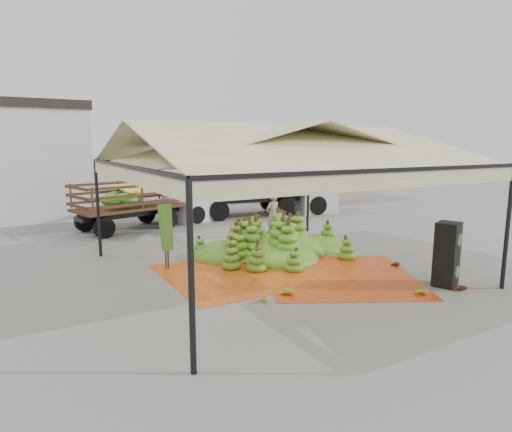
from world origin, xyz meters
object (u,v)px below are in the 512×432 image
speaker_stack (447,254)px  truck_right (272,185)px  banana_heap (278,234)px  vendor (273,215)px  truck_left (151,198)px

speaker_stack → truck_right: 11.78m
banana_heap → vendor: 2.16m
vendor → truck_right: (2.85, 4.75, 0.61)m
speaker_stack → truck_left: bearing=88.6°
speaker_stack → truck_left: size_ratio=0.26×
truck_left → truck_right: (6.17, 0.27, 0.23)m
truck_left → truck_right: 6.18m
truck_right → vendor: bearing=-111.8°
speaker_stack → vendor: size_ratio=0.94×
truck_left → truck_right: truck_right is taller
truck_left → vendor: bearing=-68.5°
truck_right → truck_left: bearing=-168.4°
speaker_stack → vendor: bearing=75.4°
banana_heap → speaker_stack: size_ratio=3.51×
vendor → truck_right: bearing=-132.1°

